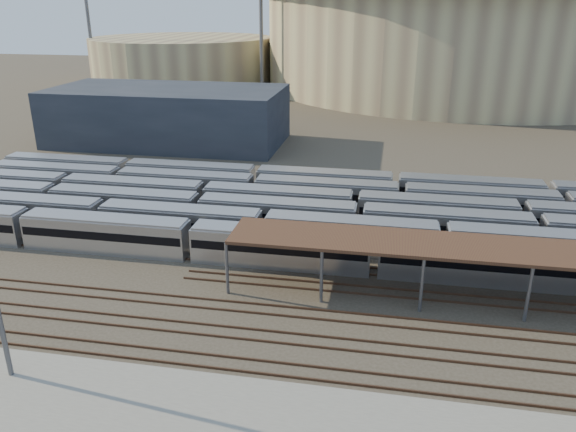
# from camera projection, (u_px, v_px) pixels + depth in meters

# --- Properties ---
(ground) EXTENTS (420.00, 420.00, 0.00)m
(ground) POSITION_uv_depth(u_px,v_px,m) (312.00, 308.00, 48.80)
(ground) COLOR #383026
(ground) RESTS_ON ground
(apron) EXTENTS (50.00, 9.00, 0.20)m
(apron) POSITION_uv_depth(u_px,v_px,m) (201.00, 419.00, 35.88)
(apron) COLOR gray
(apron) RESTS_ON ground
(subway_trains) EXTENTS (126.69, 23.90, 3.60)m
(subway_trains) POSITION_uv_depth(u_px,v_px,m) (360.00, 216.00, 64.61)
(subway_trains) COLOR #BCBDC1
(subway_trains) RESTS_ON ground
(empty_tracks) EXTENTS (170.00, 9.62, 0.18)m
(empty_tracks) POSITION_uv_depth(u_px,v_px,m) (303.00, 340.00, 44.18)
(empty_tracks) COLOR #4C3323
(empty_tracks) RESTS_ON ground
(stadium) EXTENTS (124.00, 124.00, 32.50)m
(stadium) POSITION_uv_depth(u_px,v_px,m) (464.00, 30.00, 166.78)
(stadium) COLOR tan
(stadium) RESTS_ON ground
(secondary_arena) EXTENTS (56.00, 56.00, 14.00)m
(secondary_arena) POSITION_uv_depth(u_px,v_px,m) (183.00, 60.00, 175.64)
(secondary_arena) COLOR tan
(secondary_arena) RESTS_ON ground
(service_building) EXTENTS (42.00, 20.00, 10.00)m
(service_building) POSITION_uv_depth(u_px,v_px,m) (168.00, 116.00, 103.37)
(service_building) COLOR #1E232D
(service_building) RESTS_ON ground
(floodlight_0) EXTENTS (4.00, 1.00, 38.40)m
(floodlight_0) POSITION_uv_depth(u_px,v_px,m) (261.00, 17.00, 147.22)
(floodlight_0) COLOR #58585D
(floodlight_0) RESTS_ON ground
(floodlight_1) EXTENTS (4.00, 1.00, 38.40)m
(floodlight_1) POSITION_uv_depth(u_px,v_px,m) (88.00, 15.00, 165.82)
(floodlight_1) COLOR #58585D
(floodlight_1) RESTS_ON ground
(floodlight_3) EXTENTS (4.00, 1.00, 38.40)m
(floodlight_3) POSITION_uv_depth(u_px,v_px,m) (352.00, 13.00, 189.59)
(floodlight_3) COLOR #58585D
(floodlight_3) RESTS_ON ground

